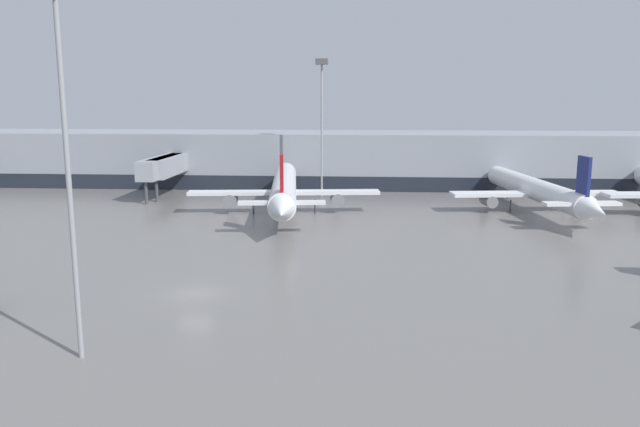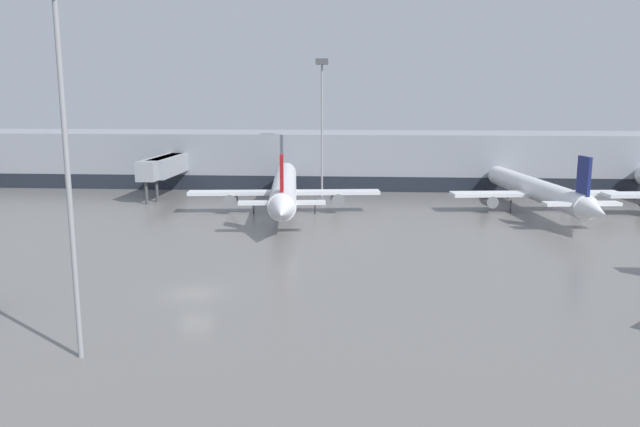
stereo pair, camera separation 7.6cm
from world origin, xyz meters
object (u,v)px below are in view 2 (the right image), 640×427
object	(u,v)px
parked_jet_1	(284,188)
apron_light_mast_5	(59,63)
parked_jet_0	(536,190)
apron_light_mast_0	(322,90)

from	to	relation	value
parked_jet_1	apron_light_mast_5	size ratio (longest dim) A/B	1.84
parked_jet_0	parked_jet_1	bearing A→B (deg)	88.78
parked_jet_0	apron_light_mast_0	world-z (taller)	apron_light_mast_0
apron_light_mast_0	apron_light_mast_5	bearing A→B (deg)	-99.10
parked_jet_1	apron_light_mast_5	xyz separation A→B (m)	(-5.83, -46.77, 13.34)
apron_light_mast_5	parked_jet_0	bearing A→B (deg)	52.27
parked_jet_1	apron_light_mast_0	world-z (taller)	apron_light_mast_0
parked_jet_0	parked_jet_1	world-z (taller)	parked_jet_1
apron_light_mast_5	apron_light_mast_0	bearing A→B (deg)	80.90
apron_light_mast_0	apron_light_mast_5	size ratio (longest dim) A/B	0.95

